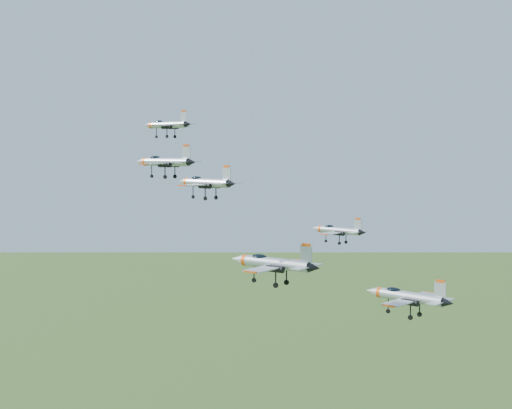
% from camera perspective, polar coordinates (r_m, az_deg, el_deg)
% --- Properties ---
extents(jet_lead, '(12.13, 10.15, 3.25)m').
position_cam_1_polar(jet_lead, '(136.63, -7.18, 6.36)').
color(jet_lead, '#B2B9C0').
extents(jet_left_high, '(12.83, 10.88, 3.48)m').
position_cam_1_polar(jet_left_high, '(112.10, -4.09, 1.78)').
color(jet_left_high, '#B2B9C0').
extents(jet_right_high, '(10.48, 8.76, 2.80)m').
position_cam_1_polar(jet_right_high, '(93.49, -7.35, 3.43)').
color(jet_right_high, '#B2B9C0').
extents(jet_left_low, '(10.33, 8.73, 2.79)m').
position_cam_1_polar(jet_left_low, '(114.21, 6.54, -2.05)').
color(jet_left_low, '#B2B9C0').
extents(jet_right_low, '(14.05, 11.75, 3.76)m').
position_cam_1_polar(jet_right_low, '(93.39, 1.35, -4.69)').
color(jet_right_low, '#B2B9C0').
extents(jet_trail, '(13.05, 11.08, 3.54)m').
position_cam_1_polar(jet_trail, '(97.40, 11.98, -7.19)').
color(jet_trail, '#B2B9C0').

